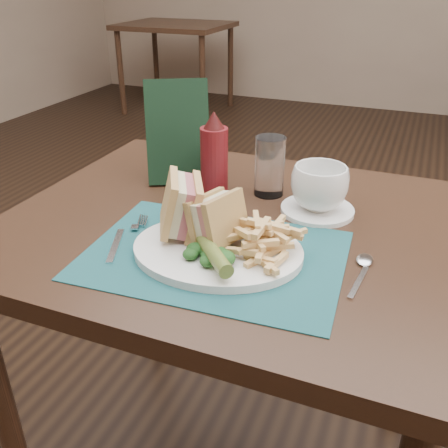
# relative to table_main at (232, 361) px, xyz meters

# --- Properties ---
(floor) EXTENTS (7.00, 7.00, 0.00)m
(floor) POSITION_rel_table_main_xyz_m (0.00, 0.50, -0.38)
(floor) COLOR black
(floor) RESTS_ON ground
(wall_back) EXTENTS (6.00, 0.00, 6.00)m
(wall_back) POSITION_rel_table_main_xyz_m (0.00, 4.00, -0.38)
(wall_back) COLOR gray
(wall_back) RESTS_ON ground
(table_main) EXTENTS (0.90, 0.75, 0.75)m
(table_main) POSITION_rel_table_main_xyz_m (0.00, 0.00, 0.00)
(table_main) COLOR black
(table_main) RESTS_ON ground
(table_bg_left) EXTENTS (0.90, 0.75, 0.75)m
(table_bg_left) POSITION_rel_table_main_xyz_m (-1.79, 3.27, 0.00)
(table_bg_left) COLOR black
(table_bg_left) RESTS_ON ground
(placemat) EXTENTS (0.46, 0.34, 0.00)m
(placemat) POSITION_rel_table_main_xyz_m (0.02, -0.14, 0.38)
(placemat) COLOR #184A4E
(placemat) RESTS_ON table_main
(plate) EXTENTS (0.33, 0.28, 0.01)m
(plate) POSITION_rel_table_main_xyz_m (0.02, -0.14, 0.38)
(plate) COLOR white
(plate) RESTS_ON placemat
(sandwich_half_a) EXTENTS (0.12, 0.13, 0.11)m
(sandwich_half_a) POSITION_rel_table_main_xyz_m (-0.08, -0.12, 0.45)
(sandwich_half_a) COLOR tan
(sandwich_half_a) RESTS_ON plate
(sandwich_half_b) EXTENTS (0.10, 0.11, 0.10)m
(sandwich_half_b) POSITION_rel_table_main_xyz_m (-0.00, -0.12, 0.44)
(sandwich_half_b) COLOR tan
(sandwich_half_b) RESTS_ON plate
(kale_garnish) EXTENTS (0.11, 0.08, 0.03)m
(kale_garnish) POSITION_rel_table_main_xyz_m (0.03, -0.19, 0.41)
(kale_garnish) COLOR #153B15
(kale_garnish) RESTS_ON plate
(pickle_spear) EXTENTS (0.10, 0.11, 0.03)m
(pickle_spear) POSITION_rel_table_main_xyz_m (0.04, -0.20, 0.41)
(pickle_spear) COLOR #516125
(pickle_spear) RESTS_ON plate
(fries_pile) EXTENTS (0.18, 0.20, 0.06)m
(fries_pile) POSITION_rel_table_main_xyz_m (0.10, -0.12, 0.42)
(fries_pile) COLOR #E0B570
(fries_pile) RESTS_ON plate
(fork) EXTENTS (0.10, 0.17, 0.01)m
(fork) POSITION_rel_table_main_xyz_m (-0.16, -0.15, 0.38)
(fork) COLOR silver
(fork) RESTS_ON placemat
(spoon) EXTENTS (0.05, 0.15, 0.01)m
(spoon) POSITION_rel_table_main_xyz_m (0.27, -0.11, 0.38)
(spoon) COLOR silver
(spoon) RESTS_ON table_main
(saucer) EXTENTS (0.19, 0.19, 0.01)m
(saucer) POSITION_rel_table_main_xyz_m (0.15, 0.10, 0.38)
(saucer) COLOR white
(saucer) RESTS_ON table_main
(coffee_cup) EXTENTS (0.16, 0.16, 0.09)m
(coffee_cup) POSITION_rel_table_main_xyz_m (0.15, 0.10, 0.43)
(coffee_cup) COLOR white
(coffee_cup) RESTS_ON saucer
(drinking_glass) EXTENTS (0.08, 0.08, 0.13)m
(drinking_glass) POSITION_rel_table_main_xyz_m (0.03, 0.15, 0.44)
(drinking_glass) COLOR white
(drinking_glass) RESTS_ON table_main
(ketchup_bottle) EXTENTS (0.08, 0.08, 0.19)m
(ketchup_bottle) POSITION_rel_table_main_xyz_m (-0.08, 0.10, 0.47)
(ketchup_bottle) COLOR #5E1014
(ketchup_bottle) RESTS_ON table_main
(check_presenter) EXTENTS (0.17, 0.14, 0.23)m
(check_presenter) POSITION_rel_table_main_xyz_m (-0.19, 0.15, 0.49)
(check_presenter) COLOR black
(check_presenter) RESTS_ON table_main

